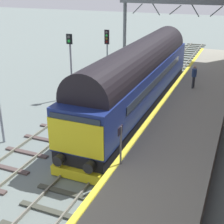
{
  "coord_description": "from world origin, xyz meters",
  "views": [
    {
      "loc": [
        6.1,
        -15.61,
        8.32
      ],
      "look_at": [
        0.2,
        -1.32,
        1.88
      ],
      "focal_mm": 51.41,
      "sensor_mm": 36.0,
      "label": 1
    }
  ],
  "objects_px": {
    "diesel_locomotive": "(138,76)",
    "signal_post_far": "(107,46)",
    "platform_number_sign": "(121,139)",
    "waiting_passenger": "(194,75)",
    "signal_post_mid": "(71,59)"
  },
  "relations": [
    {
      "from": "diesel_locomotive",
      "to": "signal_post_far",
      "type": "bearing_deg",
      "value": 126.18
    },
    {
      "from": "signal_post_far",
      "to": "platform_number_sign",
      "type": "distance_m",
      "value": 17.25
    },
    {
      "from": "signal_post_far",
      "to": "waiting_passenger",
      "type": "height_order",
      "value": "signal_post_far"
    },
    {
      "from": "signal_post_far",
      "to": "platform_number_sign",
      "type": "height_order",
      "value": "signal_post_far"
    },
    {
      "from": "signal_post_far",
      "to": "platform_number_sign",
      "type": "bearing_deg",
      "value": -64.9
    },
    {
      "from": "signal_post_mid",
      "to": "diesel_locomotive",
      "type": "bearing_deg",
      "value": -7.32
    },
    {
      "from": "diesel_locomotive",
      "to": "platform_number_sign",
      "type": "distance_m",
      "value": 8.46
    },
    {
      "from": "signal_post_far",
      "to": "platform_number_sign",
      "type": "xyz_separation_m",
      "value": [
        7.31,
        -15.61,
        -0.53
      ]
    },
    {
      "from": "signal_post_mid",
      "to": "platform_number_sign",
      "type": "bearing_deg",
      "value": -50.69
    },
    {
      "from": "signal_post_mid",
      "to": "platform_number_sign",
      "type": "height_order",
      "value": "signal_post_mid"
    },
    {
      "from": "signal_post_mid",
      "to": "waiting_passenger",
      "type": "relative_size",
      "value": 2.9
    },
    {
      "from": "platform_number_sign",
      "to": "waiting_passenger",
      "type": "relative_size",
      "value": 1.07
    },
    {
      "from": "diesel_locomotive",
      "to": "waiting_passenger",
      "type": "bearing_deg",
      "value": 48.35
    },
    {
      "from": "waiting_passenger",
      "to": "diesel_locomotive",
      "type": "bearing_deg",
      "value": 149.27
    },
    {
      "from": "signal_post_mid",
      "to": "signal_post_far",
      "type": "distance_m",
      "value": 6.69
    }
  ]
}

